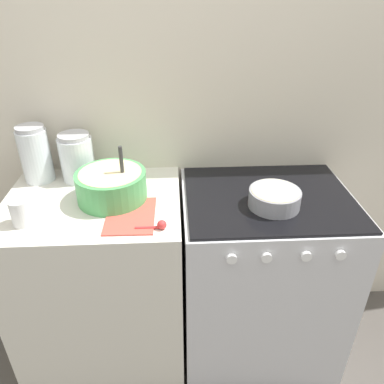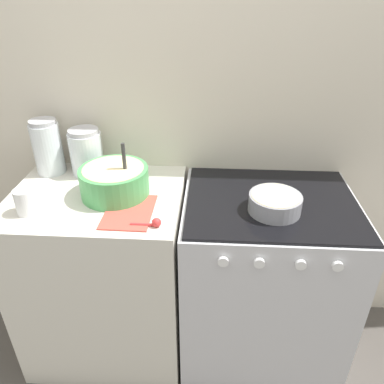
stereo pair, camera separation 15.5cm
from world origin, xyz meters
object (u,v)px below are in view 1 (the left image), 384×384
(storage_jar_left, at_px, (36,158))
(tin_can, at_px, (21,212))
(mixing_bowl, at_px, (111,184))
(baking_pan, at_px, (274,198))
(stove, at_px, (260,275))
(storage_jar_middle, at_px, (78,160))

(storage_jar_left, distance_m, tin_can, 0.37)
(mixing_bowl, distance_m, baking_pan, 0.68)
(stove, height_order, storage_jar_middle, storage_jar_middle)
(stove, bearing_deg, tin_can, -170.94)
(mixing_bowl, relative_size, storage_jar_middle, 1.33)
(stove, bearing_deg, baking_pan, -91.16)
(storage_jar_middle, distance_m, tin_can, 0.39)
(mixing_bowl, xyz_separation_m, storage_jar_middle, (-0.18, 0.20, 0.02))
(mixing_bowl, bearing_deg, storage_jar_middle, 132.18)
(storage_jar_middle, height_order, tin_can, storage_jar_middle)
(stove, relative_size, storage_jar_middle, 4.14)
(stove, relative_size, tin_can, 8.68)
(stove, bearing_deg, storage_jar_middle, 166.31)
(tin_can, bearing_deg, storage_jar_left, 96.75)
(baking_pan, bearing_deg, tin_can, -175.69)
(baking_pan, relative_size, storage_jar_left, 0.81)
(baking_pan, distance_m, tin_can, 0.99)
(stove, relative_size, storage_jar_left, 3.50)
(baking_pan, distance_m, storage_jar_middle, 0.90)
(stove, bearing_deg, mixing_bowl, 179.06)
(storage_jar_left, height_order, storage_jar_middle, storage_jar_left)
(mixing_bowl, distance_m, storage_jar_middle, 0.27)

